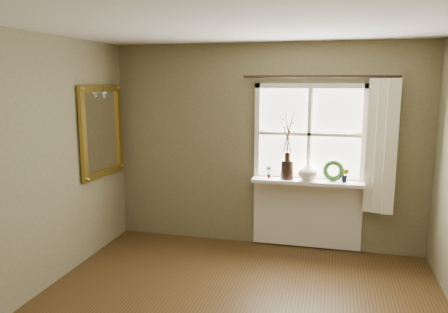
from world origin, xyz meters
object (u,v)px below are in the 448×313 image
dark_jug (287,170)px  cream_vase (308,170)px  wreath (333,173)px  gilt_mirror (102,131)px

dark_jug → cream_vase: cream_vase is taller
dark_jug → wreath: (0.56, 0.04, -0.02)m
cream_vase → gilt_mirror: size_ratio=0.22×
gilt_mirror → cream_vase: bearing=10.6°
dark_jug → gilt_mirror: size_ratio=0.21×
gilt_mirror → dark_jug: bearing=11.8°
dark_jug → cream_vase: (0.25, 0.00, 0.01)m
cream_vase → wreath: 0.31m
cream_vase → gilt_mirror: (-2.52, -0.47, 0.47)m
wreath → gilt_mirror: bearing=-163.3°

